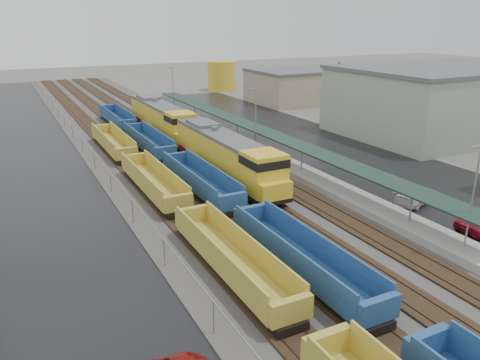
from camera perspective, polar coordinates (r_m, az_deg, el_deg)
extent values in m
cube|color=#302D2B|center=(63.40, -10.11, 4.38)|extent=(20.00, 160.00, 0.08)
cube|color=black|center=(61.97, -15.42, 3.76)|extent=(2.60, 160.00, 0.15)
cube|color=#473326|center=(61.81, -16.08, 3.77)|extent=(0.08, 160.00, 0.07)
cube|color=#473326|center=(62.08, -14.78, 3.95)|extent=(0.08, 160.00, 0.07)
cube|color=black|center=(62.84, -11.86, 4.25)|extent=(2.60, 160.00, 0.15)
cube|color=#473326|center=(62.64, -12.50, 4.26)|extent=(0.08, 160.00, 0.07)
cube|color=#473326|center=(63.00, -11.23, 4.43)|extent=(0.08, 160.00, 0.07)
cube|color=black|center=(63.96, -8.40, 4.70)|extent=(2.60, 160.00, 0.15)
cube|color=#473326|center=(63.71, -9.02, 4.72)|extent=(0.08, 160.00, 0.07)
cube|color=#473326|center=(64.15, -7.80, 4.88)|extent=(0.08, 160.00, 0.07)
cube|color=black|center=(65.29, -5.08, 5.12)|extent=(2.60, 160.00, 0.15)
cube|color=#473326|center=(65.01, -5.67, 5.14)|extent=(0.08, 160.00, 0.07)
cube|color=#473326|center=(65.53, -4.49, 5.29)|extent=(0.08, 160.00, 0.07)
cube|color=black|center=(60.96, -23.67, 2.46)|extent=(10.00, 160.00, 0.02)
cube|color=black|center=(63.03, 9.50, 4.30)|extent=(16.00, 100.00, 0.02)
cube|color=#9E9B93|center=(57.94, 1.90, 3.62)|extent=(3.00, 80.00, 0.70)
cylinder|color=gray|center=(38.63, 20.14, -3.05)|extent=(0.16, 0.16, 2.40)
cylinder|color=gray|center=(49.34, 7.53, 2.61)|extent=(0.16, 0.16, 2.40)
cylinder|color=gray|center=(61.86, -0.34, 6.09)|extent=(0.16, 0.16, 2.40)
cylinder|color=gray|center=(75.29, -5.53, 8.30)|extent=(0.16, 0.16, 2.40)
cylinder|color=gray|center=(89.22, -9.17, 9.79)|extent=(0.16, 0.16, 2.40)
cube|color=#1B3128|center=(57.26, 1.93, 6.37)|extent=(2.60, 65.00, 0.15)
cylinder|color=gray|center=(35.01, 26.41, -2.47)|extent=(0.12, 0.12, 8.00)
cube|color=gray|center=(33.53, 26.85, 3.61)|extent=(1.00, 0.15, 0.12)
cylinder|color=gray|center=(57.09, 1.93, 7.15)|extent=(0.12, 0.12, 8.00)
cube|color=gray|center=(56.19, 1.52, 11.01)|extent=(1.00, 0.15, 0.12)
cylinder|color=gray|center=(84.22, -8.15, 10.76)|extent=(0.12, 0.12, 8.00)
cube|color=gray|center=(83.62, -8.61, 13.38)|extent=(1.00, 0.15, 0.12)
cylinder|color=gray|center=(25.18, -3.23, -16.46)|extent=(0.08, 0.08, 2.00)
cylinder|color=gray|center=(31.63, -9.21, -8.79)|extent=(0.08, 0.08, 2.00)
cylinder|color=gray|center=(38.66, -12.94, -3.76)|extent=(0.08, 0.08, 2.00)
cylinder|color=gray|center=(46.01, -15.48, -0.30)|extent=(0.08, 0.08, 2.00)
cylinder|color=gray|center=(53.55, -17.31, 2.20)|extent=(0.08, 0.08, 2.00)
cylinder|color=gray|center=(61.20, -18.68, 4.08)|extent=(0.08, 0.08, 2.00)
cylinder|color=gray|center=(68.94, -19.76, 5.54)|extent=(0.08, 0.08, 2.00)
cylinder|color=gray|center=(76.72, -20.62, 6.70)|extent=(0.08, 0.08, 2.00)
cylinder|color=gray|center=(84.55, -21.32, 7.65)|extent=(0.08, 0.08, 2.00)
cylinder|color=gray|center=(92.41, -21.91, 8.43)|extent=(0.08, 0.08, 2.00)
cylinder|color=gray|center=(100.29, -22.41, 9.09)|extent=(0.08, 0.08, 2.00)
cylinder|color=gray|center=(108.19, -22.84, 9.65)|extent=(0.08, 0.08, 2.00)
cylinder|color=gray|center=(116.10, -23.20, 10.14)|extent=(0.08, 0.08, 2.00)
cylinder|color=gray|center=(124.02, -23.53, 10.56)|extent=(0.08, 0.08, 2.00)
cylinder|color=gray|center=(131.95, -23.81, 10.94)|extent=(0.08, 0.08, 2.00)
cube|color=gray|center=(60.97, -18.78, 4.99)|extent=(0.05, 160.00, 0.05)
cube|color=#8E9F87|center=(75.11, 23.83, 8.79)|extent=(30.00, 20.00, 9.00)
cube|color=#59595B|center=(74.56, 24.31, 12.38)|extent=(30.60, 20.40, 0.50)
cube|color=gray|center=(96.21, 7.22, 11.19)|extent=(18.00, 14.00, 6.00)
cube|color=#59595B|center=(95.84, 7.30, 13.11)|extent=(18.36, 14.28, 0.50)
ellipsoid|color=#4A5643|center=(217.25, -11.98, 14.33)|extent=(196.00, 140.00, 25.20)
ellipsoid|color=#4A5643|center=(253.86, 3.30, 15.28)|extent=(168.00, 120.00, 21.60)
cylinder|color=#332316|center=(74.27, 11.56, 7.55)|extent=(0.50, 0.50, 3.00)
cone|color=black|center=(73.49, 11.81, 11.37)|extent=(4.40, 4.40, 7.00)
cube|color=black|center=(48.74, -1.99, 1.32)|extent=(3.20, 21.35, 0.43)
cube|color=gold|center=(49.16, -2.55, 3.67)|extent=(2.99, 17.08, 3.20)
cube|color=gold|center=(41.08, 2.92, 0.91)|extent=(3.20, 3.42, 3.63)
cube|color=black|center=(40.76, 2.95, 2.34)|extent=(3.26, 3.47, 0.75)
cube|color=gold|center=(39.87, 4.27, -1.31)|extent=(2.99, 1.07, 1.49)
cube|color=#59595B|center=(48.74, -2.58, 5.61)|extent=(3.04, 17.08, 0.37)
cube|color=maroon|center=(48.93, -4.14, 2.01)|extent=(0.04, 17.08, 0.37)
cube|color=maroon|center=(50.13, -0.95, 2.47)|extent=(0.04, 17.08, 0.37)
cube|color=black|center=(48.87, -1.99, 0.84)|extent=(2.35, 6.41, 0.64)
cube|color=black|center=(42.55, 2.30, -1.79)|extent=(2.56, 4.27, 0.53)
cube|color=black|center=(55.41, -5.28, 3.07)|extent=(2.56, 4.27, 0.53)
cylinder|color=#59595B|center=(49.62, -3.10, 6.22)|extent=(0.75, 0.75, 0.53)
cube|color=#59595B|center=(52.51, -4.54, 6.83)|extent=(2.56, 4.27, 0.53)
cube|color=black|center=(67.72, -9.61, 6.06)|extent=(3.20, 21.35, 0.43)
cube|color=gold|center=(68.36, -9.97, 7.72)|extent=(2.99, 17.08, 3.20)
cube|color=gold|center=(59.57, -7.24, 6.44)|extent=(3.20, 3.42, 3.63)
cube|color=black|center=(59.35, -7.28, 7.45)|extent=(3.26, 3.47, 0.75)
cube|color=gold|center=(58.05, -6.54, 5.06)|extent=(2.99, 1.07, 1.49)
cube|color=#59595B|center=(68.06, -10.06, 9.13)|extent=(3.04, 17.08, 0.37)
cube|color=maroon|center=(68.19, -11.13, 6.52)|extent=(0.04, 17.08, 0.37)
cube|color=maroon|center=(69.06, -8.71, 6.81)|extent=(0.04, 17.08, 0.37)
cube|color=black|center=(67.82, -9.59, 5.71)|extent=(2.35, 6.41, 0.64)
cube|color=black|center=(60.89, -7.43, 4.43)|extent=(2.56, 4.27, 0.53)
cube|color=black|center=(74.80, -11.37, 6.91)|extent=(2.56, 4.27, 0.53)
cylinder|color=#59595B|center=(69.01, -10.34, 9.51)|extent=(0.75, 0.75, 0.53)
cube|color=#59595B|center=(72.06, -11.10, 9.81)|extent=(2.56, 4.27, 0.53)
cube|color=#A58C2D|center=(23.01, 10.48, -19.11)|extent=(2.50, 0.48, 1.35)
cube|color=#A58C2D|center=(30.40, -1.03, -10.10)|extent=(2.50, 13.42, 0.24)
cube|color=#A58C2D|center=(29.55, -3.17, -9.13)|extent=(0.14, 13.42, 1.73)
cube|color=#A58C2D|center=(30.48, 1.01, -8.18)|extent=(0.14, 13.42, 1.73)
cube|color=#A58C2D|center=(24.94, 6.21, -15.53)|extent=(2.50, 0.48, 1.35)
cube|color=#A58C2D|center=(35.82, -5.91, -4.34)|extent=(2.50, 0.48, 1.35)
cube|color=black|center=(25.95, 5.29, -16.56)|extent=(1.92, 2.12, 0.48)
cube|color=black|center=(35.64, -5.46, -6.15)|extent=(1.92, 2.12, 0.48)
cube|color=#A58C2D|center=(44.84, -10.51, -0.65)|extent=(2.50, 13.42, 0.24)
cube|color=#A58C2D|center=(44.26, -12.06, 0.17)|extent=(0.14, 13.42, 1.73)
cube|color=#A58C2D|center=(44.89, -9.11, 0.62)|extent=(0.14, 13.42, 1.73)
cube|color=#A58C2D|center=(38.42, -7.54, -2.77)|extent=(2.50, 0.48, 1.35)
cube|color=#A58C2D|center=(51.00, -12.83, 2.37)|extent=(2.50, 0.48, 1.35)
cube|color=black|center=(39.37, -7.82, -3.75)|extent=(1.92, 2.12, 0.48)
cube|color=black|center=(50.65, -12.56, 1.14)|extent=(1.92, 2.12, 0.48)
cube|color=#A58C2D|center=(60.50, -15.19, 4.09)|extent=(2.50, 13.42, 0.24)
cube|color=#A58C2D|center=(60.07, -16.38, 4.73)|extent=(0.14, 13.42, 1.73)
cube|color=#A58C2D|center=(60.54, -14.15, 5.03)|extent=(0.14, 13.42, 1.73)
cube|color=#A58C2D|center=(53.80, -13.65, 3.16)|extent=(2.50, 0.48, 1.35)
cube|color=#A58C2D|center=(66.95, -16.54, 5.94)|extent=(2.50, 0.48, 1.35)
cube|color=black|center=(54.69, -13.74, 2.36)|extent=(1.92, 2.12, 0.48)
cube|color=black|center=(66.51, -16.35, 5.03)|extent=(1.92, 2.12, 0.48)
cube|color=navy|center=(24.14, 21.71, -18.18)|extent=(2.56, 0.49, 1.38)
cube|color=navy|center=(30.69, 7.47, -9.96)|extent=(2.56, 13.53, 0.25)
cube|color=navy|center=(29.66, 5.55, -9.02)|extent=(0.15, 13.53, 1.77)
cube|color=navy|center=(30.92, 9.44, -7.97)|extent=(0.15, 13.53, 1.77)
cube|color=navy|center=(25.78, 16.55, -14.96)|extent=(2.56, 0.49, 1.38)
cube|color=navy|center=(35.72, 1.23, -4.26)|extent=(2.56, 0.49, 1.38)
cube|color=black|center=(26.73, 15.31, -16.04)|extent=(1.97, 2.16, 0.49)
cube|color=black|center=(35.57, 1.74, -6.11)|extent=(1.97, 2.16, 0.49)
cube|color=navy|center=(44.44, -4.89, -0.56)|extent=(2.56, 13.53, 0.25)
cube|color=navy|center=(43.73, -6.42, 0.30)|extent=(0.15, 13.53, 1.77)
cube|color=navy|center=(44.60, -3.47, 0.75)|extent=(0.15, 13.53, 1.77)
cube|color=navy|center=(38.23, -0.94, -2.67)|extent=(2.56, 0.49, 1.38)
cube|color=navy|center=(50.45, -7.93, 2.52)|extent=(2.56, 0.49, 1.38)
cube|color=black|center=(39.17, -1.38, -3.68)|extent=(1.97, 2.16, 0.49)
cube|color=black|center=(50.11, -7.62, 1.25)|extent=(1.97, 2.16, 0.49)
cube|color=navy|center=(59.86, -11.12, 4.26)|extent=(2.56, 13.53, 0.25)
cube|color=navy|center=(59.34, -12.31, 4.93)|extent=(0.15, 13.53, 1.77)
cube|color=navy|center=(59.99, -10.04, 5.22)|extent=(0.15, 13.53, 1.77)
cube|color=navy|center=(53.24, -9.03, 3.33)|extent=(2.56, 0.49, 1.38)
cube|color=navy|center=(66.26, -12.87, 6.15)|extent=(2.56, 0.49, 1.38)
cube|color=black|center=(54.13, -9.21, 2.50)|extent=(1.97, 2.16, 0.49)
cube|color=black|center=(65.82, -12.66, 5.20)|extent=(1.97, 2.16, 0.49)
cube|color=navy|center=(75.95, -14.78, 7.05)|extent=(2.56, 13.53, 0.25)
cube|color=navy|center=(75.54, -15.75, 7.59)|extent=(0.15, 13.53, 1.77)
cube|color=navy|center=(76.05, -13.93, 7.81)|extent=(0.15, 13.53, 1.77)
cube|color=navy|center=(69.16, -13.52, 6.62)|extent=(2.56, 0.49, 1.38)
cube|color=navy|center=(82.53, -15.92, 8.34)|extent=(2.56, 0.49, 1.38)
cube|color=black|center=(70.02, -13.60, 5.93)|extent=(1.97, 2.16, 0.49)
cube|color=black|center=(82.04, -15.76, 7.59)|extent=(1.97, 2.16, 0.49)
cylinder|color=gold|center=(112.58, -2.23, 12.57)|extent=(6.63, 6.63, 6.63)
imported|color=white|center=(44.72, 20.72, -1.73)|extent=(3.47, 5.67, 1.53)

